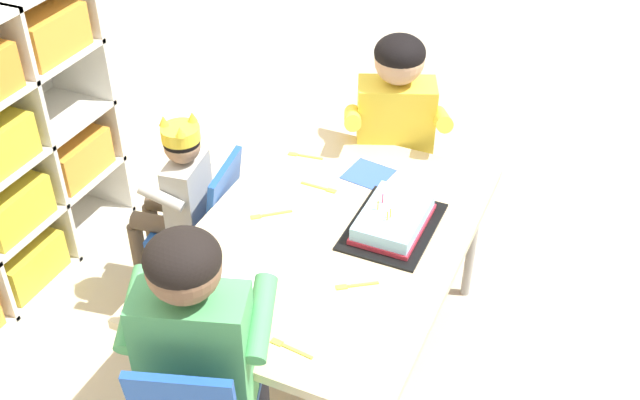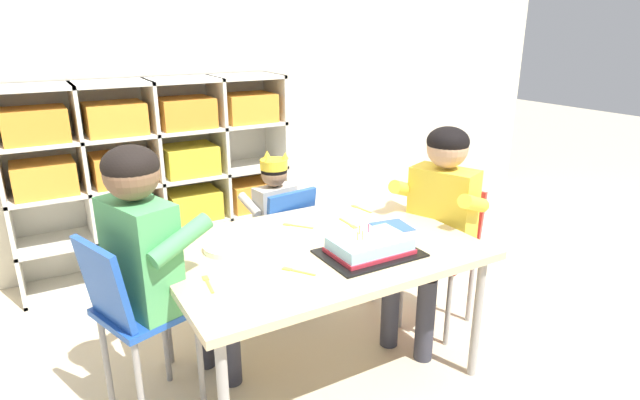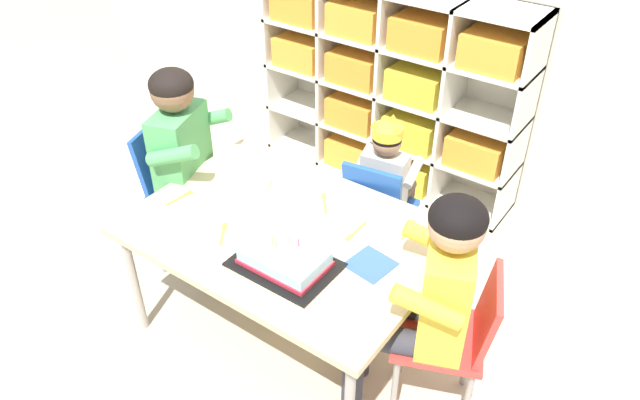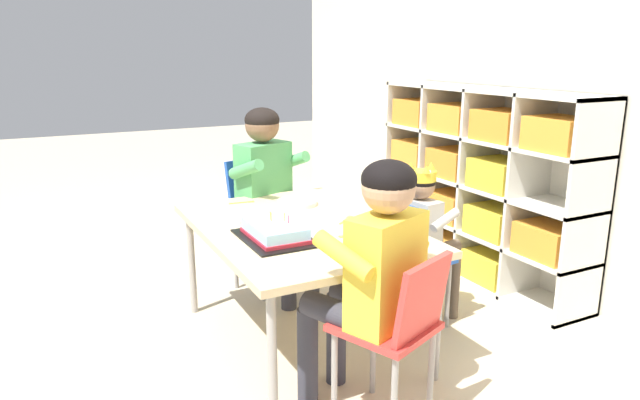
{
  "view_description": "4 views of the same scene",
  "coord_description": "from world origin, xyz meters",
  "px_view_note": "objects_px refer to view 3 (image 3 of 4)",
  "views": [
    {
      "loc": [
        -1.85,
        -0.8,
        2.24
      ],
      "look_at": [
        -0.0,
        0.03,
        0.74
      ],
      "focal_mm": 43.97,
      "sensor_mm": 36.0,
      "label": 1
    },
    {
      "loc": [
        -0.98,
        -1.7,
        1.45
      ],
      "look_at": [
        0.09,
        0.13,
        0.74
      ],
      "focal_mm": 29.24,
      "sensor_mm": 36.0,
      "label": 2
    },
    {
      "loc": [
        1.23,
        -1.49,
        2.14
      ],
      "look_at": [
        0.13,
        0.06,
        0.75
      ],
      "focal_mm": 34.43,
      "sensor_mm": 36.0,
      "label": 3
    },
    {
      "loc": [
        2.3,
        -1.07,
        1.38
      ],
      "look_at": [
        0.03,
        0.09,
        0.71
      ],
      "focal_mm": 32.23,
      "sensor_mm": 36.0,
      "label": 4
    }
  ],
  "objects_px": {
    "birthday_cake_on_tray": "(285,259)",
    "fork_at_table_front_edge": "(324,202)",
    "guest_at_table_side": "(429,288)",
    "fork_scattered_mid_table": "(355,232)",
    "classroom_chair_blue": "(377,209)",
    "fork_by_napkin": "(223,232)",
    "classroom_chair_guest_side": "(455,335)",
    "classroom_chair_adult_side": "(177,186)",
    "child_with_crown": "(388,175)",
    "activity_table": "(287,236)",
    "adult_helper_seated": "(194,154)",
    "paper_plate_stack": "(247,183)",
    "fork_near_cake_tray": "(181,197)",
    "fork_near_child_seat": "(409,228)"
  },
  "relations": [
    {
      "from": "birthday_cake_on_tray",
      "to": "fork_at_table_front_edge",
      "type": "relative_size",
      "value": 3.16
    },
    {
      "from": "guest_at_table_side",
      "to": "birthday_cake_on_tray",
      "type": "bearing_deg",
      "value": -93.46
    },
    {
      "from": "fork_scattered_mid_table",
      "to": "classroom_chair_blue",
      "type": "bearing_deg",
      "value": 19.06
    },
    {
      "from": "fork_by_napkin",
      "to": "fork_scattered_mid_table",
      "type": "relative_size",
      "value": 0.87
    },
    {
      "from": "classroom_chair_guest_side",
      "to": "classroom_chair_adult_side",
      "type": "bearing_deg",
      "value": -113.63
    },
    {
      "from": "birthday_cake_on_tray",
      "to": "guest_at_table_side",
      "type": "bearing_deg",
      "value": 18.79
    },
    {
      "from": "child_with_crown",
      "to": "birthday_cake_on_tray",
      "type": "xyz_separation_m",
      "value": [
        0.04,
        -0.84,
        0.09
      ]
    },
    {
      "from": "classroom_chair_guest_side",
      "to": "fork_scattered_mid_table",
      "type": "height_order",
      "value": "classroom_chair_guest_side"
    },
    {
      "from": "activity_table",
      "to": "classroom_chair_adult_side",
      "type": "xyz_separation_m",
      "value": [
        -0.73,
        0.07,
        -0.09
      ]
    },
    {
      "from": "guest_at_table_side",
      "to": "birthday_cake_on_tray",
      "type": "distance_m",
      "value": 0.54
    },
    {
      "from": "adult_helper_seated",
      "to": "guest_at_table_side",
      "type": "bearing_deg",
      "value": -113.57
    },
    {
      "from": "activity_table",
      "to": "classroom_chair_blue",
      "type": "xyz_separation_m",
      "value": [
        0.1,
        0.55,
        -0.15
      ]
    },
    {
      "from": "birthday_cake_on_tray",
      "to": "paper_plate_stack",
      "type": "height_order",
      "value": "birthday_cake_on_tray"
    },
    {
      "from": "child_with_crown",
      "to": "fork_near_cake_tray",
      "type": "distance_m",
      "value": 0.96
    },
    {
      "from": "fork_scattered_mid_table",
      "to": "birthday_cake_on_tray",
      "type": "bearing_deg",
      "value": 162.01
    },
    {
      "from": "classroom_chair_guest_side",
      "to": "guest_at_table_side",
      "type": "distance_m",
      "value": 0.24
    },
    {
      "from": "fork_by_napkin",
      "to": "classroom_chair_guest_side",
      "type": "bearing_deg",
      "value": 68.32
    },
    {
      "from": "classroom_chair_guest_side",
      "to": "birthday_cake_on_tray",
      "type": "distance_m",
      "value": 0.68
    },
    {
      "from": "fork_scattered_mid_table",
      "to": "fork_at_table_front_edge",
      "type": "relative_size",
      "value": 1.13
    },
    {
      "from": "classroom_chair_guest_side",
      "to": "fork_by_napkin",
      "type": "xyz_separation_m",
      "value": [
        -0.93,
        -0.21,
        0.18
      ]
    },
    {
      "from": "classroom_chair_adult_side",
      "to": "classroom_chair_guest_side",
      "type": "height_order",
      "value": "classroom_chair_adult_side"
    },
    {
      "from": "fork_near_child_seat",
      "to": "fork_scattered_mid_table",
      "type": "bearing_deg",
      "value": -55.99
    },
    {
      "from": "paper_plate_stack",
      "to": "fork_at_table_front_edge",
      "type": "relative_size",
      "value": 1.7
    },
    {
      "from": "fork_scattered_mid_table",
      "to": "classroom_chair_guest_side",
      "type": "bearing_deg",
      "value": -99.92
    },
    {
      "from": "guest_at_table_side",
      "to": "fork_at_table_front_edge",
      "type": "relative_size",
      "value": 8.38
    },
    {
      "from": "birthday_cake_on_tray",
      "to": "fork_near_child_seat",
      "type": "relative_size",
      "value": 2.79
    },
    {
      "from": "fork_near_child_seat",
      "to": "classroom_chair_blue",
      "type": "bearing_deg",
      "value": -139.84
    },
    {
      "from": "guest_at_table_side",
      "to": "paper_plate_stack",
      "type": "bearing_deg",
      "value": -120.79
    },
    {
      "from": "child_with_crown",
      "to": "classroom_chair_adult_side",
      "type": "relative_size",
      "value": 1.11
    },
    {
      "from": "adult_helper_seated",
      "to": "fork_by_napkin",
      "type": "relative_size",
      "value": 8.93
    },
    {
      "from": "classroom_chair_adult_side",
      "to": "adult_helper_seated",
      "type": "height_order",
      "value": "adult_helper_seated"
    },
    {
      "from": "birthday_cake_on_tray",
      "to": "classroom_chair_adult_side",
      "type": "bearing_deg",
      "value": 163.76
    },
    {
      "from": "guest_at_table_side",
      "to": "classroom_chair_adult_side",
      "type": "bearing_deg",
      "value": -115.56
    },
    {
      "from": "classroom_chair_adult_side",
      "to": "child_with_crown",
      "type": "bearing_deg",
      "value": -72.87
    },
    {
      "from": "classroom_chair_blue",
      "to": "child_with_crown",
      "type": "height_order",
      "value": "child_with_crown"
    },
    {
      "from": "adult_helper_seated",
      "to": "classroom_chair_blue",
      "type": "bearing_deg",
      "value": -76.99
    },
    {
      "from": "paper_plate_stack",
      "to": "guest_at_table_side",
      "type": "bearing_deg",
      "value": -8.55
    },
    {
      "from": "child_with_crown",
      "to": "classroom_chair_adult_side",
      "type": "bearing_deg",
      "value": 26.99
    },
    {
      "from": "activity_table",
      "to": "fork_scattered_mid_table",
      "type": "xyz_separation_m",
      "value": [
        0.24,
        0.14,
        0.04
      ]
    },
    {
      "from": "child_with_crown",
      "to": "fork_scattered_mid_table",
      "type": "distance_m",
      "value": 0.55
    },
    {
      "from": "classroom_chair_blue",
      "to": "classroom_chair_adult_side",
      "type": "height_order",
      "value": "classroom_chair_adult_side"
    },
    {
      "from": "fork_by_napkin",
      "to": "fork_near_cake_tray",
      "type": "bearing_deg",
      "value": -137.22
    },
    {
      "from": "activity_table",
      "to": "birthday_cake_on_tray",
      "type": "height_order",
      "value": "birthday_cake_on_tray"
    },
    {
      "from": "birthday_cake_on_tray",
      "to": "child_with_crown",
      "type": "bearing_deg",
      "value": 92.92
    },
    {
      "from": "fork_by_napkin",
      "to": "fork_scattered_mid_table",
      "type": "bearing_deg",
      "value": 91.22
    },
    {
      "from": "birthday_cake_on_tray",
      "to": "fork_at_table_front_edge",
      "type": "height_order",
      "value": "birthday_cake_on_tray"
    },
    {
      "from": "child_with_crown",
      "to": "guest_at_table_side",
      "type": "xyz_separation_m",
      "value": [
        0.55,
        -0.66,
        0.1
      ]
    },
    {
      "from": "child_with_crown",
      "to": "fork_scattered_mid_table",
      "type": "xyz_separation_m",
      "value": [
        0.15,
        -0.52,
        0.07
      ]
    },
    {
      "from": "classroom_chair_blue",
      "to": "classroom_chair_guest_side",
      "type": "xyz_separation_m",
      "value": [
        0.64,
        -0.51,
        0.02
      ]
    },
    {
      "from": "activity_table",
      "to": "child_with_crown",
      "type": "height_order",
      "value": "child_with_crown"
    }
  ]
}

